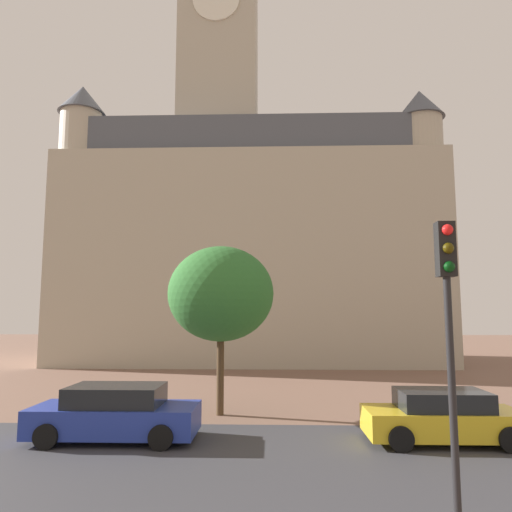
% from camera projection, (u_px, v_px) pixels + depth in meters
% --- Properties ---
extents(ground_plane, '(120.00, 120.00, 0.00)m').
position_uv_depth(ground_plane, '(266.00, 438.00, 13.25)').
color(ground_plane, brown).
extents(street_asphalt_strip, '(120.00, 6.77, 0.00)m').
position_uv_depth(street_asphalt_strip, '(266.00, 458.00, 11.38)').
color(street_asphalt_strip, '#38383D').
rests_on(street_asphalt_strip, ground_plane).
extents(landmark_building, '(26.43, 10.86, 34.49)m').
position_uv_depth(landmark_building, '(245.00, 227.00, 35.17)').
color(landmark_building, '#B2A893').
rests_on(landmark_building, ground_plane).
extents(car_yellow, '(4.16, 1.97, 1.38)m').
position_uv_depth(car_yellow, '(443.00, 417.00, 12.79)').
color(car_yellow, gold).
rests_on(car_yellow, ground_plane).
extents(car_blue, '(4.52, 2.08, 1.47)m').
position_uv_depth(car_blue, '(116.00, 414.00, 13.07)').
color(car_blue, '#23389E').
rests_on(car_blue, ground_plane).
extents(traffic_light_pole, '(0.28, 0.34, 4.98)m').
position_uv_depth(traffic_light_pole, '(449.00, 315.00, 7.55)').
color(traffic_light_pole, black).
rests_on(traffic_light_pole, ground_plane).
extents(tree_curb_far, '(3.71, 3.71, 5.82)m').
position_uv_depth(tree_curb_far, '(221.00, 294.00, 16.63)').
color(tree_curb_far, '#4C3823').
rests_on(tree_curb_far, ground_plane).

